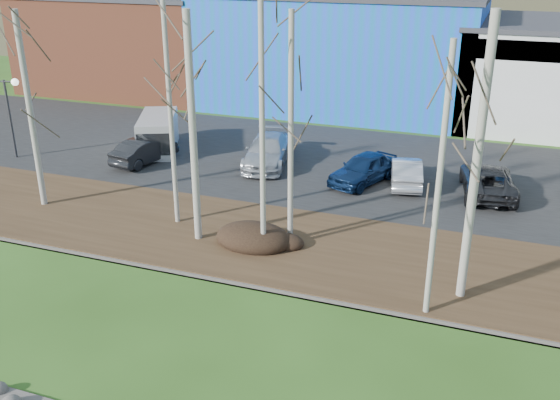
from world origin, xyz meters
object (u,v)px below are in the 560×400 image
at_px(car_0, 144,151).
at_px(car_4, 488,180).
at_px(car_1, 267,151).
at_px(car_2, 364,168).
at_px(street_lamp, 6,96).
at_px(van_grey, 158,134).
at_px(car_3, 406,171).

distance_m(car_0, car_4, 18.23).
relative_size(car_1, car_2, 1.22).
relative_size(car_0, car_1, 0.78).
distance_m(street_lamp, car_0, 8.16).
bearing_deg(street_lamp, car_2, -0.57).
bearing_deg(car_1, car_2, -21.09).
bearing_deg(car_1, car_4, -13.75).
relative_size(car_1, van_grey, 1.07).
bearing_deg(car_0, car_4, -164.30).
distance_m(car_3, car_4, 3.95).
bearing_deg(car_4, car_2, -4.21).
bearing_deg(car_1, street_lamp, -176.63).
relative_size(car_2, van_grey, 0.87).
xyz_separation_m(street_lamp, car_0, (7.44, 1.72, -2.88)).
bearing_deg(van_grey, street_lamp, -175.46).
height_order(car_0, car_1, car_1).
height_order(street_lamp, car_4, street_lamp).
distance_m(car_0, car_3, 14.30).
bearing_deg(car_1, van_grey, 167.39).
distance_m(street_lamp, car_3, 22.09).
xyz_separation_m(car_0, car_2, (12.14, 1.12, 0.06)).
distance_m(car_0, van_grey, 2.22).
bearing_deg(van_grey, car_1, -25.15).
height_order(car_3, car_4, car_4).
xyz_separation_m(street_lamp, car_2, (19.58, 2.83, -2.81)).
relative_size(street_lamp, car_3, 1.09).
bearing_deg(van_grey, car_4, -25.87).
xyz_separation_m(car_3, van_grey, (-14.61, 0.56, 0.34)).
distance_m(car_1, car_3, 7.70).
distance_m(car_2, car_3, 2.13).
xyz_separation_m(car_1, car_3, (7.68, -0.45, -0.10)).
distance_m(car_1, car_4, 11.64).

